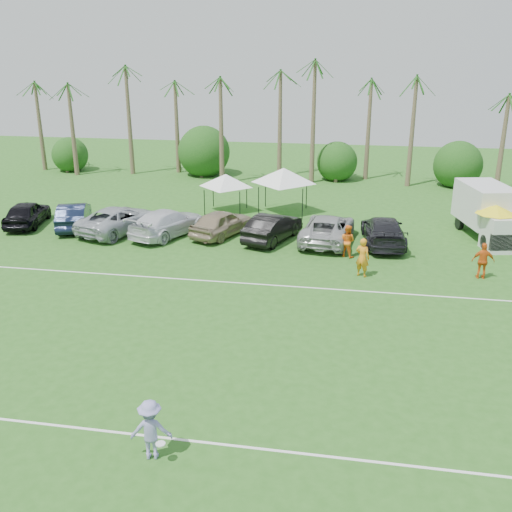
# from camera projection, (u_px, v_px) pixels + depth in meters

# --- Properties ---
(ground) EXTENTS (120.00, 120.00, 0.00)m
(ground) POSITION_uv_depth(u_px,v_px,m) (47.00, 474.00, 15.13)
(ground) COLOR #285D1C
(ground) RESTS_ON ground
(field_lines) EXTENTS (80.00, 12.10, 0.01)m
(field_lines) POSITION_uv_depth(u_px,v_px,m) (151.00, 336.00, 22.55)
(field_lines) COLOR white
(field_lines) RESTS_ON ground
(palm_tree_0) EXTENTS (2.40, 2.40, 8.90)m
(palm_tree_0) POSITION_uv_depth(u_px,v_px,m) (27.00, 89.00, 51.46)
(palm_tree_0) COLOR brown
(palm_tree_0) RESTS_ON ground
(palm_tree_1) EXTENTS (2.40, 2.40, 9.90)m
(palm_tree_1) POSITION_uv_depth(u_px,v_px,m) (78.00, 80.00, 50.35)
(palm_tree_1) COLOR brown
(palm_tree_1) RESTS_ON ground
(palm_tree_2) EXTENTS (2.40, 2.40, 10.90)m
(palm_tree_2) POSITION_uv_depth(u_px,v_px,m) (131.00, 70.00, 49.25)
(palm_tree_2) COLOR brown
(palm_tree_2) RESTS_ON ground
(palm_tree_3) EXTENTS (2.40, 2.40, 11.90)m
(palm_tree_3) POSITION_uv_depth(u_px,v_px,m) (175.00, 59.00, 48.31)
(palm_tree_3) COLOR brown
(palm_tree_3) RESTS_ON ground
(palm_tree_4) EXTENTS (2.40, 2.40, 8.90)m
(palm_tree_4) POSITION_uv_depth(u_px,v_px,m) (222.00, 91.00, 48.53)
(palm_tree_4) COLOR brown
(palm_tree_4) RESTS_ON ground
(palm_tree_5) EXTENTS (2.40, 2.40, 9.90)m
(palm_tree_5) POSITION_uv_depth(u_px,v_px,m) (268.00, 81.00, 47.58)
(palm_tree_5) COLOR brown
(palm_tree_5) RESTS_ON ground
(palm_tree_6) EXTENTS (2.40, 2.40, 10.90)m
(palm_tree_6) POSITION_uv_depth(u_px,v_px,m) (316.00, 71.00, 46.64)
(palm_tree_6) COLOR brown
(palm_tree_6) RESTS_ON ground
(palm_tree_7) EXTENTS (2.40, 2.40, 11.90)m
(palm_tree_7) POSITION_uv_depth(u_px,v_px,m) (367.00, 60.00, 45.71)
(palm_tree_7) COLOR brown
(palm_tree_7) RESTS_ON ground
(palm_tree_8) EXTENTS (2.40, 2.40, 8.90)m
(palm_tree_8) POSITION_uv_depth(u_px,v_px,m) (428.00, 94.00, 45.76)
(palm_tree_8) COLOR brown
(palm_tree_8) RESTS_ON ground
(palm_tree_9) EXTENTS (2.40, 2.40, 9.90)m
(palm_tree_9) POSITION_uv_depth(u_px,v_px,m) (495.00, 83.00, 44.66)
(palm_tree_9) COLOR brown
(palm_tree_9) RESTS_ON ground
(bush_tree_0) EXTENTS (4.00, 4.00, 4.00)m
(bush_tree_0) POSITION_uv_depth(u_px,v_px,m) (71.00, 152.00, 53.80)
(bush_tree_0) COLOR brown
(bush_tree_0) RESTS_ON ground
(bush_tree_1) EXTENTS (4.00, 4.00, 4.00)m
(bush_tree_1) POSITION_uv_depth(u_px,v_px,m) (204.00, 156.00, 51.69)
(bush_tree_1) COLOR brown
(bush_tree_1) RESTS_ON ground
(bush_tree_2) EXTENTS (4.00, 4.00, 4.00)m
(bush_tree_2) POSITION_uv_depth(u_px,v_px,m) (337.00, 160.00, 49.74)
(bush_tree_2) COLOR brown
(bush_tree_2) RESTS_ON ground
(bush_tree_3) EXTENTS (4.00, 4.00, 4.00)m
(bush_tree_3) POSITION_uv_depth(u_px,v_px,m) (456.00, 163.00, 48.11)
(bush_tree_3) COLOR brown
(bush_tree_3) RESTS_ON ground
(sideline_player_a) EXTENTS (0.86, 0.74, 1.99)m
(sideline_player_a) POSITION_uv_depth(u_px,v_px,m) (362.00, 257.00, 28.27)
(sideline_player_a) COLOR orange
(sideline_player_a) RESTS_ON ground
(sideline_player_b) EXTENTS (1.08, 0.98, 1.81)m
(sideline_player_b) POSITION_uv_depth(u_px,v_px,m) (347.00, 241.00, 31.05)
(sideline_player_b) COLOR orange
(sideline_player_b) RESTS_ON ground
(sideline_player_c) EXTENTS (1.08, 0.45, 1.83)m
(sideline_player_c) POSITION_uv_depth(u_px,v_px,m) (483.00, 261.00, 28.03)
(sideline_player_c) COLOR #DD5E18
(sideline_player_c) RESTS_ON ground
(box_truck) EXTENTS (3.48, 6.36, 3.10)m
(box_truck) POSITION_uv_depth(u_px,v_px,m) (489.00, 211.00, 33.96)
(box_truck) COLOR silver
(box_truck) RESTS_ON ground
(canopy_tent_left) EXTENTS (3.86, 3.86, 3.13)m
(canopy_tent_left) POSITION_uv_depth(u_px,v_px,m) (226.00, 174.00, 39.36)
(canopy_tent_left) COLOR black
(canopy_tent_left) RESTS_ON ground
(canopy_tent_right) EXTENTS (4.56, 4.56, 3.70)m
(canopy_tent_right) POSITION_uv_depth(u_px,v_px,m) (284.00, 168.00, 38.90)
(canopy_tent_right) COLOR black
(canopy_tent_right) RESTS_ON ground
(market_umbrella) EXTENTS (2.26, 2.26, 2.51)m
(market_umbrella) POSITION_uv_depth(u_px,v_px,m) (496.00, 209.00, 32.10)
(market_umbrella) COLOR black
(market_umbrella) RESTS_ON ground
(frisbee_player) EXTENTS (1.25, 0.87, 1.78)m
(frisbee_player) POSITION_uv_depth(u_px,v_px,m) (151.00, 430.00, 15.51)
(frisbee_player) COLOR #8C89C3
(frisbee_player) RESTS_ON ground
(parked_car_0) EXTENTS (2.86, 5.05, 1.62)m
(parked_car_0) POSITION_uv_depth(u_px,v_px,m) (27.00, 213.00, 36.77)
(parked_car_0) COLOR black
(parked_car_0) RESTS_ON ground
(parked_car_1) EXTENTS (3.31, 5.21, 1.62)m
(parked_car_1) POSITION_uv_depth(u_px,v_px,m) (74.00, 215.00, 36.28)
(parked_car_1) COLOR #121B31
(parked_car_1) RESTS_ON ground
(parked_car_2) EXTENTS (4.40, 6.39, 1.62)m
(parked_car_2) POSITION_uv_depth(u_px,v_px,m) (119.00, 219.00, 35.39)
(parked_car_2) COLOR #ABB0B7
(parked_car_2) RESTS_ON ground
(parked_car_3) EXTENTS (4.24, 6.03, 1.62)m
(parked_car_3) POSITION_uv_depth(u_px,v_px,m) (168.00, 223.00, 34.74)
(parked_car_3) COLOR silver
(parked_car_3) RESTS_ON ground
(parked_car_4) EXTENTS (3.55, 5.13, 1.62)m
(parked_car_4) POSITION_uv_depth(u_px,v_px,m) (221.00, 223.00, 34.70)
(parked_car_4) COLOR tan
(parked_car_4) RESTS_ON ground
(parked_car_5) EXTENTS (3.20, 5.21, 1.62)m
(parked_car_5) POSITION_uv_depth(u_px,v_px,m) (273.00, 227.00, 33.81)
(parked_car_5) COLOR black
(parked_car_5) RESTS_ON ground
(parked_car_6) EXTENTS (3.25, 6.07, 1.62)m
(parked_car_6) POSITION_uv_depth(u_px,v_px,m) (328.00, 229.00, 33.57)
(parked_car_6) COLOR #A5A5A6
(parked_car_6) RESTS_ON ground
(parked_car_7) EXTENTS (2.69, 5.74, 1.62)m
(parked_car_7) POSITION_uv_depth(u_px,v_px,m) (383.00, 231.00, 33.13)
(parked_car_7) COLOR black
(parked_car_7) RESTS_ON ground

